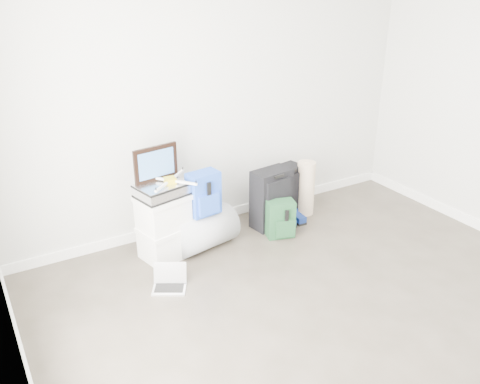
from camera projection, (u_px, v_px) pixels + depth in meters
ground at (385, 356)px, 3.63m from camera, size 5.00×5.00×0.00m
room_envelope at (417, 122)px, 2.94m from camera, size 4.52×5.02×2.71m
boxes_stack at (164, 227)px, 4.75m from camera, size 0.51×0.44×0.63m
briefcase at (162, 190)px, 4.60m from camera, size 0.49×0.40×0.12m
painting at (156, 163)px, 4.58m from camera, size 0.43×0.09×0.33m
drone at (170, 180)px, 4.58m from camera, size 0.43×0.43×0.05m
duffel_bag at (204, 230)px, 4.96m from camera, size 0.68×0.49×0.38m
blue_backpack at (204, 194)px, 4.77m from camera, size 0.32×0.25×0.42m
large_suitcase at (272, 199)px, 5.31m from camera, size 0.44×0.31×0.63m
green_backpack at (281, 220)px, 5.16m from camera, size 0.31×0.27×0.39m
carry_on at (286, 191)px, 5.59m from camera, size 0.39×0.30×0.57m
shoes at (292, 218)px, 5.50m from camera, size 0.25×0.28×0.09m
rolled_rug at (306, 188)px, 5.60m from camera, size 0.20×0.20×0.61m
laptop at (170, 282)px, 4.39m from camera, size 0.35×0.32×0.20m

